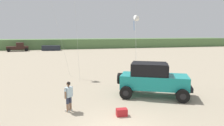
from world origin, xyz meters
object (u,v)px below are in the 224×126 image
object	(u,v)px
cooler_box	(122,112)
distant_sedan	(51,48)
distant_pickup	(18,47)
person_watching	(69,95)
kite_white_parafoil	(135,19)
jeep	(153,79)

from	to	relation	value
cooler_box	distant_sedan	world-z (taller)	distant_sedan
distant_pickup	person_watching	bearing A→B (deg)	-76.23
kite_white_parafoil	distant_pickup	bearing A→B (deg)	128.92
distant_pickup	kite_white_parafoil	size ratio (longest dim) A/B	0.72
distant_pickup	cooler_box	bearing A→B (deg)	-73.27
jeep	distant_sedan	world-z (taller)	jeep
person_watching	distant_pickup	distance (m)	41.43
cooler_box	kite_white_parafoil	world-z (taller)	kite_white_parafoil
person_watching	kite_white_parafoil	bearing A→B (deg)	58.83
person_watching	kite_white_parafoil	world-z (taller)	kite_white_parafoil
jeep	distant_pickup	xyz separation A→B (m)	(-15.50, 38.78, -0.26)
cooler_box	distant_pickup	xyz separation A→B (m)	(-12.48, 41.53, 0.75)
jeep	cooler_box	size ratio (longest dim) A/B	8.93
person_watching	jeep	bearing A→B (deg)	14.48
person_watching	cooler_box	world-z (taller)	person_watching
kite_white_parafoil	person_watching	bearing A→B (deg)	-121.17
person_watching	cooler_box	xyz separation A→B (m)	(2.62, -1.29, -0.75)
person_watching	distant_pickup	xyz separation A→B (m)	(-9.86, 40.24, 0.00)
person_watching	distant_sedan	world-z (taller)	person_watching
person_watching	distant_sedan	distance (m)	40.32
distant_pickup	distant_sedan	xyz separation A→B (m)	(7.34, 0.00, -0.34)
person_watching	cooler_box	bearing A→B (deg)	-26.28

